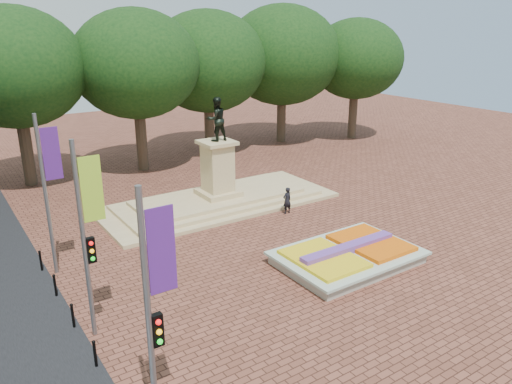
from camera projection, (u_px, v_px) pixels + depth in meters
The scene contains 7 objects.
ground at pixel (302, 252), 23.76m from camera, with size 90.00×90.00×0.00m, color brown.
flower_bed at pixel (348, 255), 22.61m from camera, with size 6.30×4.30×0.91m.
monument at pixel (218, 190), 29.75m from camera, with size 14.00×6.00×6.40m.
tree_row_back at pixel (176, 75), 36.95m from camera, with size 44.80×8.80×10.43m.
banner_poles at pixel (89, 235), 16.15m from camera, with size 0.88×11.17×7.00m.
bollard_row at pixel (83, 332), 16.75m from camera, with size 0.12×13.12×0.98m.
pedestrian at pixel (287, 200), 28.35m from camera, with size 0.57×0.37×1.57m, color black.
Camera 1 is at (-13.88, -16.62, 10.43)m, focal length 35.00 mm.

